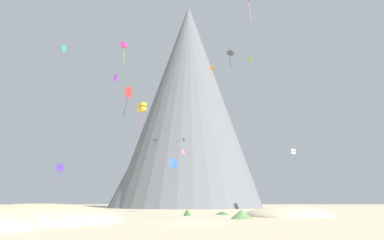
% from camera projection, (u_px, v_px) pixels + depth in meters
% --- Properties ---
extents(ground_plane, '(400.00, 400.00, 0.00)m').
position_uv_depth(ground_plane, '(192.00, 223.00, 35.08)').
color(ground_plane, beige).
extents(dune_foreground_left, '(15.59, 18.78, 2.70)m').
position_uv_depth(dune_foreground_left, '(288.00, 216.00, 53.18)').
color(dune_foreground_left, beige).
rests_on(dune_foreground_left, ground_plane).
extents(dune_foreground_right, '(19.40, 19.92, 3.75)m').
position_uv_depth(dune_foreground_right, '(36.00, 222.00, 37.44)').
color(dune_foreground_right, beige).
rests_on(dune_foreground_right, ground_plane).
extents(bush_scatter_east, '(3.02, 3.02, 1.09)m').
position_uv_depth(bush_scatter_east, '(242.00, 214.00, 44.05)').
color(bush_scatter_east, '#668C4C').
rests_on(bush_scatter_east, ground_plane).
extents(bush_mid_center, '(1.24, 1.24, 1.03)m').
position_uv_depth(bush_mid_center, '(187.00, 212.00, 53.27)').
color(bush_mid_center, '#386633').
rests_on(bush_mid_center, ground_plane).
extents(bush_low_patch, '(2.42, 2.42, 0.49)m').
position_uv_depth(bush_low_patch, '(222.00, 213.00, 57.49)').
color(bush_low_patch, '#477238').
rests_on(bush_low_patch, ground_plane).
extents(bush_far_right, '(3.14, 3.14, 0.96)m').
position_uv_depth(bush_far_right, '(70.00, 219.00, 33.10)').
color(bush_far_right, '#668C4C').
rests_on(bush_far_right, ground_plane).
extents(rock_massif, '(54.59, 47.60, 69.99)m').
position_uv_depth(rock_massif, '(183.00, 111.00, 121.61)').
color(rock_massif, slate).
rests_on(rock_massif, ground_plane).
extents(kite_indigo_low, '(1.68, 1.75, 4.10)m').
position_uv_depth(kite_indigo_low, '(60.00, 168.00, 73.39)').
color(kite_indigo_low, '#5138B2').
extents(kite_lime_high, '(0.77, 1.15, 0.93)m').
position_uv_depth(kite_lime_high, '(250.00, 59.00, 89.55)').
color(kite_lime_high, '#8CD133').
extents(kite_magenta_high, '(1.39, 1.34, 4.89)m').
position_uv_depth(kite_magenta_high, '(124.00, 45.00, 79.20)').
color(kite_magenta_high, '#D1339E').
extents(kite_black_high, '(1.56, 0.86, 3.60)m').
position_uv_depth(kite_black_high, '(230.00, 54.00, 75.08)').
color(kite_black_high, black).
extents(kite_gold_mid, '(1.96, 1.95, 4.50)m').
position_uv_depth(kite_gold_mid, '(142.00, 107.00, 71.42)').
color(kite_gold_mid, gold).
extents(kite_rainbow_low, '(0.73, 0.93, 1.03)m').
position_uv_depth(kite_rainbow_low, '(183.00, 152.00, 81.37)').
color(kite_rainbow_low, '#E5668C').
extents(kite_cyan_high, '(0.87, 0.41, 1.28)m').
position_uv_depth(kite_cyan_high, '(64.00, 48.00, 73.09)').
color(kite_cyan_high, '#33BCDB').
extents(kite_red_mid, '(1.69, 2.26, 5.97)m').
position_uv_depth(kite_red_mid, '(128.00, 92.00, 70.06)').
color(kite_red_mid, red).
extents(kite_blue_low, '(2.12, 2.00, 2.17)m').
position_uv_depth(kite_blue_low, '(174.00, 163.00, 69.63)').
color(kite_blue_low, blue).
extents(kite_orange_high, '(0.72, 0.54, 2.69)m').
position_uv_depth(kite_orange_high, '(211.00, 68.00, 93.32)').
color(kite_orange_high, orange).
extents(kite_white_low, '(1.37, 1.32, 4.07)m').
position_uv_depth(kite_white_low, '(293.00, 152.00, 86.75)').
color(kite_white_low, white).
extents(kite_violet_mid, '(0.55, 0.33, 1.16)m').
position_uv_depth(kite_violet_mid, '(115.00, 78.00, 59.23)').
color(kite_violet_mid, purple).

